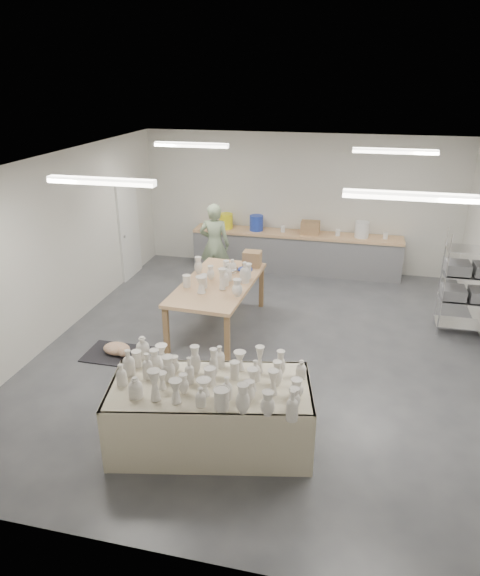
% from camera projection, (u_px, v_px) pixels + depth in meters
% --- Properties ---
extents(room, '(8.00, 8.02, 3.00)m').
position_uv_depth(room, '(261.00, 225.00, 7.65)').
color(room, '#424449').
rests_on(room, ground).
extents(back_counter, '(4.60, 0.60, 1.24)m').
position_uv_depth(back_counter, '(295.00, 251.00, 11.46)').
color(back_counter, tan).
rests_on(back_counter, ground).
extents(wire_shelf, '(0.88, 0.48, 1.80)m').
position_uv_depth(wire_shelf, '(469.00, 283.00, 8.57)').
color(wire_shelf, silver).
rests_on(wire_shelf, ground).
extents(drying_table, '(2.52, 1.57, 1.20)m').
position_uv_depth(drying_table, '(210.00, 412.00, 6.06)').
color(drying_table, olive).
rests_on(drying_table, ground).
extents(work_table, '(1.27, 2.36, 1.23)m').
position_uv_depth(work_table, '(223.00, 281.00, 8.79)').
color(work_table, tan).
rests_on(work_table, ground).
extents(rug, '(1.00, 0.70, 0.02)m').
position_uv_depth(rug, '(117.00, 354.00, 8.19)').
color(rug, black).
rests_on(rug, ground).
extents(cat, '(0.50, 0.40, 0.19)m').
position_uv_depth(cat, '(117.00, 349.00, 8.13)').
color(cat, white).
rests_on(cat, rug).
extents(potter, '(0.66, 0.45, 1.73)m').
position_uv_depth(potter, '(215.00, 245.00, 10.64)').
color(potter, '#8CA37E').
rests_on(potter, ground).
extents(red_stool, '(0.40, 0.40, 0.31)m').
position_uv_depth(red_stool, '(219.00, 267.00, 11.11)').
color(red_stool, red).
rests_on(red_stool, ground).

